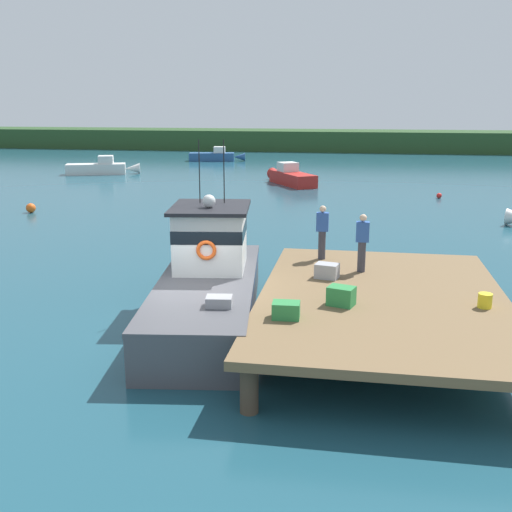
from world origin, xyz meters
The scene contains 15 objects.
ground_plane centered at (0.00, 0.00, 0.00)m, with size 200.00×200.00×0.00m, color #1E4C5B.
dock centered at (4.80, 0.00, 1.07)m, with size 6.00×9.00×1.20m.
main_fishing_boat centered at (0.13, 1.12, 1.01)m, with size 3.57×9.95×4.80m.
crate_single_far centered at (3.36, 1.28, 1.40)m, with size 0.60×0.44×0.40m, color #9E9EA3.
crate_stack_near_edge centered at (3.81, -0.93, 1.42)m, with size 0.60×0.44×0.45m, color #2D8442.
crate_stack_mid_dock centered at (2.65, -2.02, 1.38)m, with size 0.60×0.44×0.37m, color #2D8442.
bait_bucket centered at (7.09, -0.55, 1.37)m, with size 0.32×0.32×0.34m, color yellow.
deckhand_by_the_boat centered at (3.08, 3.33, 2.06)m, with size 0.36×0.22×1.63m.
deckhand_further_back centered at (4.27, 2.08, 2.06)m, with size 0.36×0.22×1.63m.
moored_boat_far_right centered at (-10.28, 45.73, 0.49)m, with size 5.73×2.17×1.43m.
moored_boat_outer_mooring centered at (-0.84, 29.31, 0.53)m, with size 4.25×5.77×1.54m.
moored_boat_off_the_point centered at (-16.95, 32.91, 0.52)m, with size 5.99×3.05×1.51m.
mooring_buoy_spare_mooring centered at (9.05, 24.26, 0.16)m, with size 0.32×0.32×0.32m, color red.
mooring_buoy_outer centered at (-13.31, 15.30, 0.26)m, with size 0.51×0.51×0.51m, color #EA5B19.
far_shoreline centered at (0.00, 62.00, 1.20)m, with size 120.00×8.00×2.40m, color #284723.
Camera 1 is at (4.11, -14.55, 5.82)m, focal length 42.59 mm.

